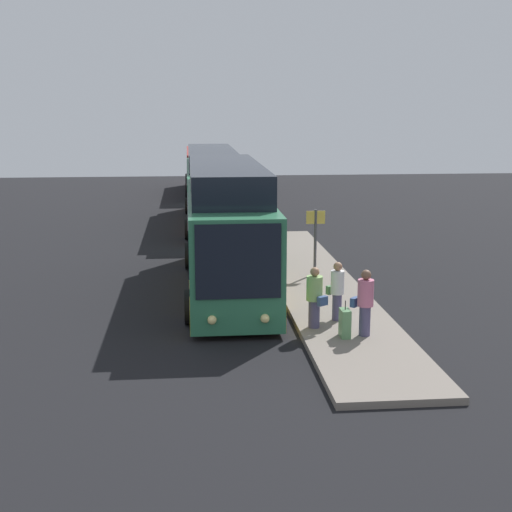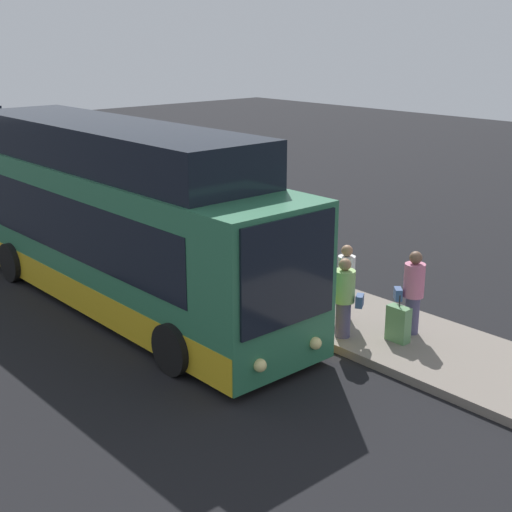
% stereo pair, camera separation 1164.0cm
% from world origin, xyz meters
% --- Properties ---
extents(ground, '(80.00, 80.00, 0.00)m').
position_xyz_m(ground, '(0.00, 0.00, 0.00)').
color(ground, black).
extents(platform, '(20.00, 2.77, 0.17)m').
position_xyz_m(platform, '(0.00, 2.99, 0.09)').
color(platform, slate).
rests_on(platform, ground).
extents(bus_lead, '(10.95, 2.79, 4.17)m').
position_xyz_m(bus_lead, '(0.03, -0.05, 1.88)').
color(bus_lead, '#2D704C').
rests_on(bus_lead, ground).
extents(bus_second, '(12.49, 2.83, 3.86)m').
position_xyz_m(bus_second, '(-13.60, -0.05, 1.74)').
color(bus_second, '#2D704C').
rests_on(bus_second, ground).
extents(bus_third, '(11.21, 2.82, 3.01)m').
position_xyz_m(bus_third, '(-27.36, -0.05, 1.50)').
color(bus_third, maroon).
rests_on(bus_third, ground).
extents(passenger_boarding, '(0.66, 0.67, 1.75)m').
position_xyz_m(passenger_boarding, '(5.81, 3.20, 1.11)').
color(passenger_boarding, '#4C476B').
rests_on(passenger_boarding, platform).
extents(passenger_waiting, '(0.63, 0.52, 1.65)m').
position_xyz_m(passenger_waiting, '(4.38, 2.77, 1.06)').
color(passenger_waiting, '#4C476B').
rests_on(passenger_waiting, platform).
extents(passenger_with_bags, '(0.70, 0.62, 1.66)m').
position_xyz_m(passenger_with_bags, '(5.02, 2.04, 1.05)').
color(passenger_with_bags, '#4C476B').
rests_on(passenger_with_bags, platform).
extents(suitcase, '(0.47, 0.23, 0.97)m').
position_xyz_m(suitcase, '(5.89, 2.67, 0.54)').
color(suitcase, '#598C59').
rests_on(suitcase, platform).
extents(sign_post, '(0.10, 0.66, 2.31)m').
position_xyz_m(sign_post, '(-1.16, 3.15, 1.63)').
color(sign_post, '#4C4C51').
rests_on(sign_post, platform).
extents(trash_bin, '(0.44, 0.44, 0.65)m').
position_xyz_m(trash_bin, '(-2.11, 1.99, 0.50)').
color(trash_bin, '#2D4C33').
rests_on(trash_bin, platform).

